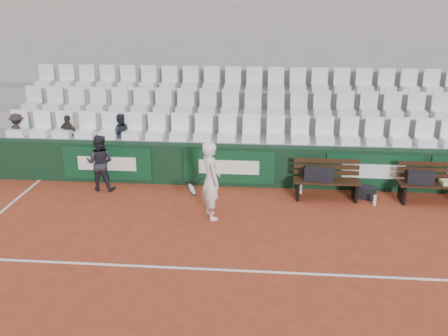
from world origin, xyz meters
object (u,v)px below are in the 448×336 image
sports_bag_left (319,174)px  spectator_c (119,117)px  water_bottle_near (301,189)px  water_bottle_far (375,200)px  ball_kid (100,163)px  spectator_b (67,117)px  bench_left (326,189)px  sports_bag_right (421,178)px  sports_bag_ground (365,192)px  bench_right (431,193)px  spectator_a (16,116)px  tennis_player (211,180)px

sports_bag_left → spectator_c: (-4.92, 1.20, 0.94)m
sports_bag_left → water_bottle_near: (-0.38, 0.25, -0.48)m
water_bottle_far → spectator_c: size_ratio=0.23×
sports_bag_left → ball_kid: ball_kid is taller
water_bottle_near → spectator_b: (-5.89, 0.94, 1.38)m
bench_left → sports_bag_right: sports_bag_right is taller
sports_bag_ground → ball_kid: bearing=-179.8°
bench_right → spectator_a: 10.30m
bench_left → spectator_b: 6.68m
bench_left → bench_right: 2.35m
sports_bag_left → water_bottle_far: sports_bag_left is taller
sports_bag_ground → spectator_b: (-7.35, 1.07, 1.35)m
water_bottle_far → tennis_player: tennis_player is taller
water_bottle_near → spectator_c: bearing=168.2°
water_bottle_near → tennis_player: (-1.96, -1.46, 0.72)m
sports_bag_left → sports_bag_ground: (1.07, 0.12, -0.45)m
sports_bag_ground → water_bottle_near: sports_bag_ground is taller
sports_bag_right → spectator_a: spectator_a is taller
ball_kid → spectator_a: (-2.50, 1.09, 0.82)m
sports_bag_ground → spectator_c: size_ratio=0.44×
sports_bag_ground → ball_kid: (-6.20, -0.02, 0.54)m
bench_right → sports_bag_left: size_ratio=2.30×
sports_bag_left → sports_bag_ground: bearing=6.6°
bench_left → spectator_b: spectator_b is taller
sports_bag_ground → spectator_b: bearing=171.7°
bench_left → sports_bag_left: size_ratio=2.30×
water_bottle_far → spectator_b: 7.77m
sports_bag_ground → water_bottle_near: size_ratio=2.08×
sports_bag_right → sports_bag_ground: bearing=173.5°
water_bottle_near → ball_kid: 4.78m
spectator_a → spectator_c: bearing=-155.8°
sports_bag_right → spectator_c: 7.32m
sports_bag_ground → water_bottle_far: bearing=-70.0°
spectator_a → spectator_b: 1.36m
bench_right → ball_kid: size_ratio=1.10×
sports_bag_left → sports_bag_right: 2.24m
bench_left → sports_bag_left: bearing=-176.8°
bench_left → bench_right: same height
ball_kid → sports_bag_right: bearing=-179.5°
water_bottle_near → ball_kid: ball_kid is taller
water_bottle_near → spectator_a: size_ratio=0.22×
bench_right → tennis_player: bearing=-166.0°
bench_left → spectator_a: bearing=171.4°
bench_right → sports_bag_left: bearing=-179.9°
spectator_b → bench_right: bearing=-169.4°
water_bottle_far → bench_right: bearing=12.6°
water_bottle_near → tennis_player: tennis_player is taller
spectator_b → ball_kid: bearing=154.8°
sports_bag_right → water_bottle_near: size_ratio=2.49×
bench_left → water_bottle_far: (1.05, -0.30, -0.11)m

